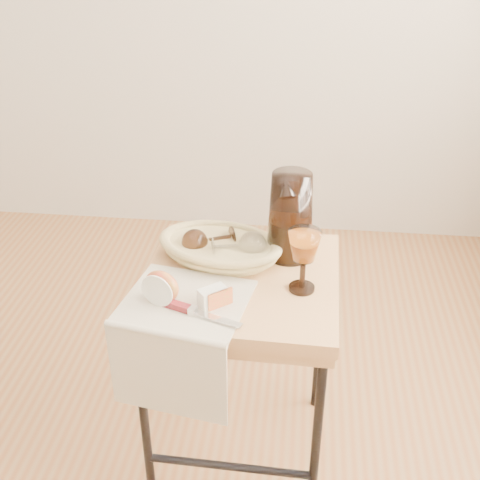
% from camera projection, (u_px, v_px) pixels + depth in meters
% --- Properties ---
extents(side_table, '(0.51, 0.51, 0.64)m').
position_uv_depth(side_table, '(241.00, 370.00, 1.73)').
color(side_table, olive).
rests_on(side_table, floor).
extents(tea_towel, '(0.33, 0.31, 0.01)m').
position_uv_depth(tea_towel, '(185.00, 302.00, 1.47)').
color(tea_towel, beige).
rests_on(tea_towel, side_table).
extents(bread_basket, '(0.34, 0.27, 0.05)m').
position_uv_depth(bread_basket, '(220.00, 249.00, 1.63)').
color(bread_basket, tan).
rests_on(bread_basket, side_table).
extents(goblet_lying_a, '(0.14, 0.11, 0.07)m').
position_uv_depth(goblet_lying_a, '(211.00, 240.00, 1.64)').
color(goblet_lying_a, '#523221').
rests_on(goblet_lying_a, bread_basket).
extents(goblet_lying_b, '(0.14, 0.10, 0.08)m').
position_uv_depth(goblet_lying_b, '(236.00, 246.00, 1.60)').
color(goblet_lying_b, white).
rests_on(goblet_lying_b, bread_basket).
extents(pitcher, '(0.22, 0.28, 0.28)m').
position_uv_depth(pitcher, '(290.00, 216.00, 1.60)').
color(pitcher, black).
rests_on(pitcher, side_table).
extents(wine_goblet, '(0.08, 0.08, 0.17)m').
position_uv_depth(wine_goblet, '(303.00, 261.00, 1.48)').
color(wine_goblet, white).
rests_on(wine_goblet, side_table).
extents(apple_half, '(0.10, 0.07, 0.08)m').
position_uv_depth(apple_half, '(162.00, 286.00, 1.44)').
color(apple_half, red).
rests_on(apple_half, tea_towel).
extents(apple_wedge, '(0.07, 0.07, 0.04)m').
position_uv_depth(apple_wedge, '(213.00, 297.00, 1.44)').
color(apple_wedge, white).
rests_on(apple_wedge, tea_towel).
extents(table_knife, '(0.21, 0.09, 0.02)m').
position_uv_depth(table_knife, '(196.00, 311.00, 1.41)').
color(table_knife, silver).
rests_on(table_knife, tea_towel).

